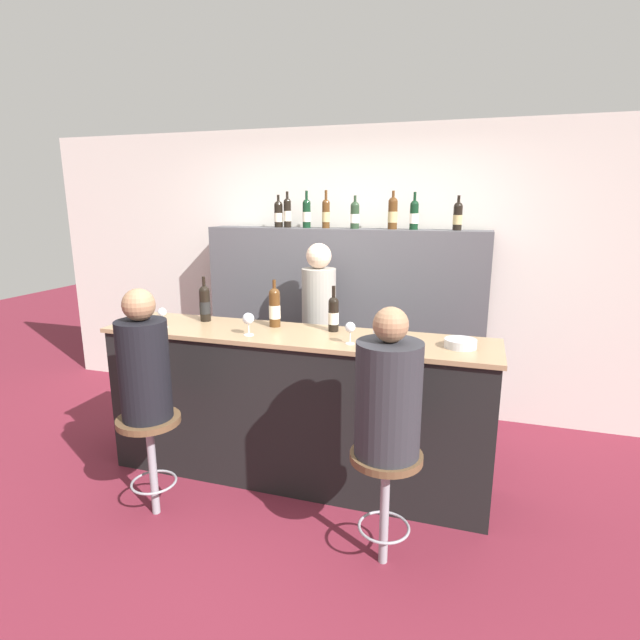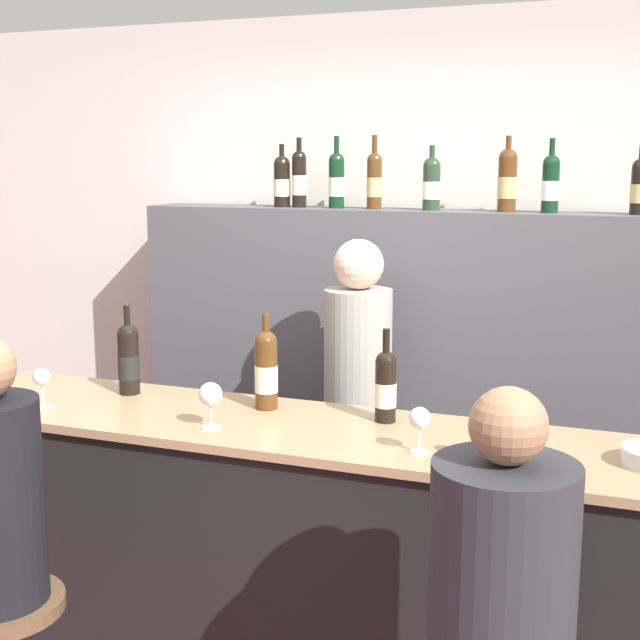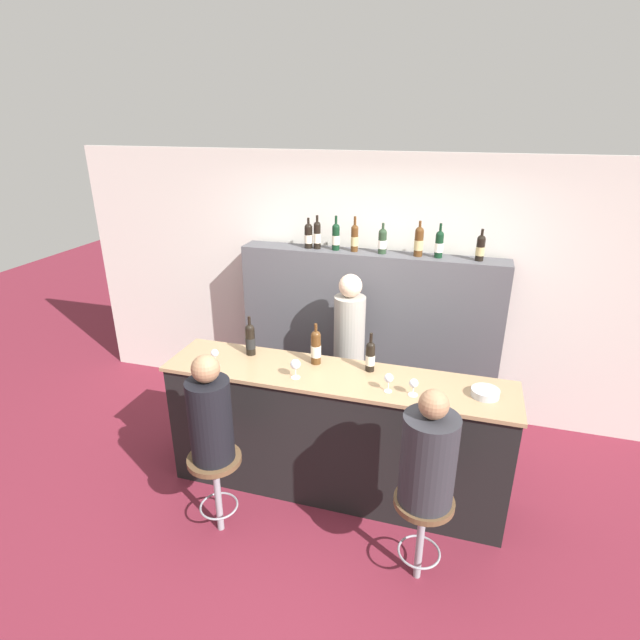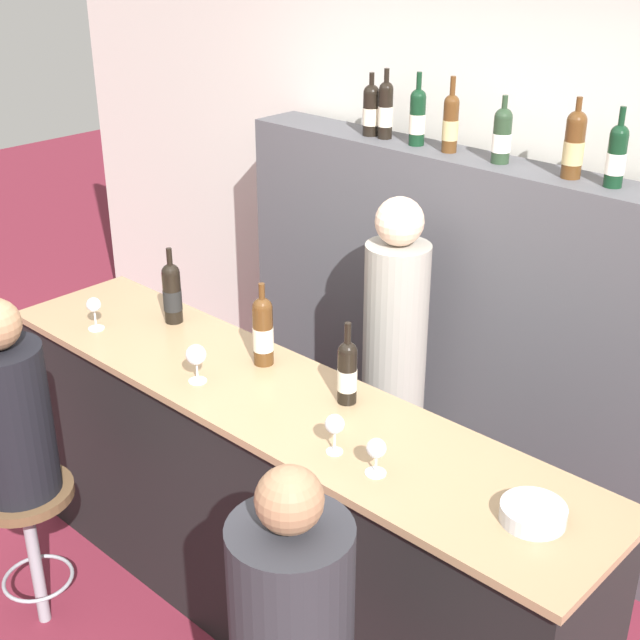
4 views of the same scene
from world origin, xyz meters
TOP-DOWN VIEW (x-y plane):
  - wall_back at (0.00, 1.75)m, footprint 6.40×0.05m
  - bar_counter at (0.00, 0.27)m, footprint 2.70×0.58m
  - back_bar_cabinet at (0.00, 1.52)m, footprint 2.52×0.28m
  - wine_bottle_counter_0 at (-0.76, 0.41)m, footprint 0.08×0.08m
  - wine_bottle_counter_1 at (-0.20, 0.41)m, footprint 0.08×0.08m
  - wine_bottle_counter_2 at (0.24, 0.41)m, footprint 0.07×0.07m
  - wine_bottle_backbar_0 at (-0.61, 1.52)m, footprint 0.08×0.08m
  - wine_bottle_backbar_1 at (-0.52, 1.52)m, footprint 0.07×0.07m
  - wine_bottle_backbar_2 at (-0.34, 1.52)m, footprint 0.07×0.07m
  - wine_bottle_backbar_3 at (-0.16, 1.52)m, footprint 0.07×0.07m
  - wine_bottle_backbar_4 at (0.10, 1.52)m, footprint 0.08×0.08m
  - wine_bottle_backbar_5 at (0.43, 1.52)m, footprint 0.08×0.08m
  - wine_bottle_backbar_6 at (0.61, 1.52)m, footprint 0.07×0.07m
  - wine_bottle_backbar_7 at (0.97, 1.52)m, footprint 0.08×0.08m
  - wine_glass_0 at (-0.94, 0.14)m, footprint 0.07×0.07m
  - wine_glass_1 at (-0.27, 0.14)m, footprint 0.08×0.08m
  - wine_glass_2 at (0.42, 0.14)m, footprint 0.07×0.07m
  - wine_glass_3 at (0.60, 0.14)m, footprint 0.07×0.07m
  - guest_seated_right at (0.77, -0.41)m, footprint 0.34×0.34m
  - bartender at (-0.09, 1.10)m, footprint 0.28×0.28m

SIDE VIEW (x-z plane):
  - bar_counter at x=0.00m, z-range 0.00..1.08m
  - bartender at x=-0.09m, z-range -0.04..1.57m
  - back_bar_cabinet at x=0.00m, z-range 0.00..1.71m
  - guest_seated_right at x=0.77m, z-range 0.60..1.38m
  - wine_glass_3 at x=0.60m, z-range 1.10..1.23m
  - wine_glass_2 at x=0.42m, z-range 1.11..1.25m
  - wine_glass_0 at x=-0.94m, z-range 1.11..1.25m
  - wine_glass_1 at x=-0.27m, z-range 1.11..1.26m
  - wine_bottle_counter_2 at x=0.24m, z-range 1.04..1.35m
  - wine_bottle_counter_0 at x=-0.76m, z-range 1.04..1.38m
  - wine_bottle_counter_1 at x=-0.20m, z-range 1.05..1.38m
  - wall_back at x=0.00m, z-range 0.00..2.60m
  - wine_bottle_backbar_7 at x=0.97m, z-range 1.69..1.97m
  - wine_bottle_backbar_4 at x=0.10m, z-range 1.69..1.97m
  - wine_bottle_backbar_0 at x=-0.61m, z-range 1.69..1.98m
  - wine_bottle_backbar_6 at x=0.61m, z-range 1.68..1.99m
  - wine_bottle_backbar_2 at x=-0.34m, z-range 1.68..2.00m
  - wine_bottle_backbar_3 at x=-0.16m, z-range 1.68..2.00m
  - wine_bottle_backbar_1 at x=-0.52m, z-range 1.69..2.00m
  - wine_bottle_backbar_5 at x=0.43m, z-range 1.69..2.01m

